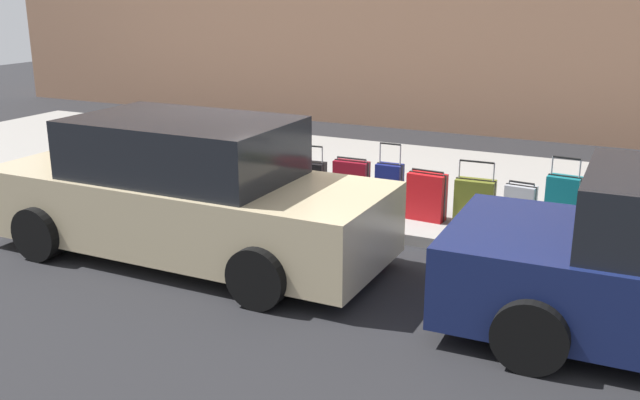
# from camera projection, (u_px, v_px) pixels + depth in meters

# --- Properties ---
(ground_plane) EXTENTS (40.00, 40.00, 0.00)m
(ground_plane) POSITION_uv_depth(u_px,v_px,m) (280.00, 225.00, 9.59)
(ground_plane) COLOR black
(sidewalk_curb) EXTENTS (18.00, 5.00, 0.14)m
(sidewalk_curb) POSITION_uv_depth(u_px,v_px,m) (354.00, 177.00, 11.73)
(sidewalk_curb) COLOR gray
(sidewalk_curb) RESTS_ON ground_plane
(suitcase_black_0) EXTENTS (0.48, 0.24, 0.85)m
(suitcase_black_0) POSITION_uv_depth(u_px,v_px,m) (609.00, 224.00, 8.31)
(suitcase_black_0) COLOR black
(suitcase_black_0) RESTS_ON sidewalk_curb
(suitcase_teal_1) EXTENTS (0.40, 0.26, 1.02)m
(suitcase_teal_1) POSITION_uv_depth(u_px,v_px,m) (562.00, 207.00, 8.59)
(suitcase_teal_1) COLOR #0F606B
(suitcase_teal_1) RESTS_ON sidewalk_curb
(suitcase_silver_2) EXTENTS (0.38, 0.22, 0.64)m
(suitcase_silver_2) POSITION_uv_depth(u_px,v_px,m) (520.00, 208.00, 8.88)
(suitcase_silver_2) COLOR #9EA0A8
(suitcase_silver_2) RESTS_ON sidewalk_curb
(suitcase_olive_3) EXTENTS (0.50, 0.25, 0.85)m
(suitcase_olive_3) POSITION_uv_depth(u_px,v_px,m) (474.00, 203.00, 9.08)
(suitcase_olive_3) COLOR #59601E
(suitcase_olive_3) RESTS_ON sidewalk_curb
(suitcase_red_4) EXTENTS (0.51, 0.26, 0.68)m
(suitcase_red_4) POSITION_uv_depth(u_px,v_px,m) (427.00, 197.00, 9.31)
(suitcase_red_4) COLOR red
(suitcase_red_4) RESTS_ON sidewalk_curb
(suitcase_navy_5) EXTENTS (0.35, 0.21, 0.96)m
(suitcase_navy_5) POSITION_uv_depth(u_px,v_px,m) (389.00, 188.00, 9.59)
(suitcase_navy_5) COLOR navy
(suitcase_navy_5) RESTS_ON sidewalk_curb
(suitcase_maroon_6) EXTENTS (0.49, 0.20, 0.72)m
(suitcase_maroon_6) POSITION_uv_depth(u_px,v_px,m) (351.00, 185.00, 9.80)
(suitcase_maroon_6) COLOR maroon
(suitcase_maroon_6) RESTS_ON sidewalk_curb
(suitcase_black_7) EXTENTS (0.38, 0.26, 0.85)m
(suitcase_black_7) POSITION_uv_depth(u_px,v_px,m) (312.00, 183.00, 9.95)
(suitcase_black_7) COLOR black
(suitcase_black_7) RESTS_ON sidewalk_curb
(suitcase_teal_8) EXTENTS (0.47, 0.27, 0.95)m
(suitcase_teal_8) POSITION_uv_depth(u_px,v_px,m) (278.00, 177.00, 10.16)
(suitcase_teal_8) COLOR #0F606B
(suitcase_teal_8) RESTS_ON sidewalk_curb
(suitcase_silver_9) EXTENTS (0.50, 0.20, 0.92)m
(suitcase_silver_9) POSITION_uv_depth(u_px,v_px,m) (243.00, 171.00, 10.43)
(suitcase_silver_9) COLOR #9EA0A8
(suitcase_silver_9) RESTS_ON sidewalk_curb
(suitcase_olive_10) EXTENTS (0.47, 0.25, 0.98)m
(suitcase_olive_10) POSITION_uv_depth(u_px,v_px,m) (210.00, 163.00, 10.71)
(suitcase_olive_10) COLOR #59601E
(suitcase_olive_10) RESTS_ON sidewalk_curb
(suitcase_red_11) EXTENTS (0.47, 0.19, 0.95)m
(suitcase_red_11) POSITION_uv_depth(u_px,v_px,m) (176.00, 161.00, 10.92)
(suitcase_red_11) COLOR red
(suitcase_red_11) RESTS_ON sidewalk_curb
(fire_hydrant) EXTENTS (0.39, 0.21, 0.82)m
(fire_hydrant) POSITION_uv_depth(u_px,v_px,m) (138.00, 153.00, 11.23)
(fire_hydrant) COLOR #D89E0C
(fire_hydrant) RESTS_ON sidewalk_curb
(bollard_post) EXTENTS (0.15, 0.15, 0.86)m
(bollard_post) POSITION_uv_depth(u_px,v_px,m) (105.00, 151.00, 11.33)
(bollard_post) COLOR brown
(bollard_post) RESTS_ON sidewalk_curb
(parked_car_beige_1) EXTENTS (4.79, 1.98, 1.65)m
(parked_car_beige_1) POSITION_uv_depth(u_px,v_px,m) (186.00, 193.00, 8.30)
(parked_car_beige_1) COLOR tan
(parked_car_beige_1) RESTS_ON ground_plane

